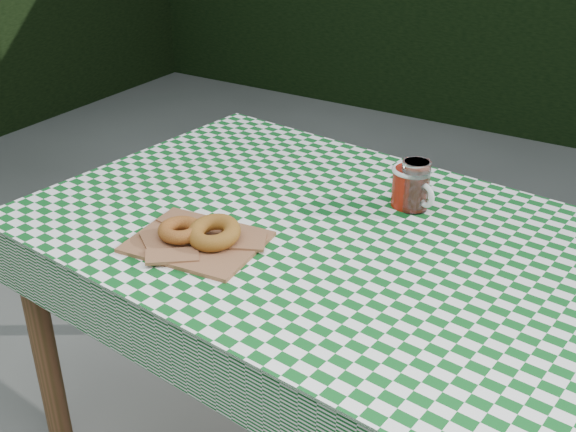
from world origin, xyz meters
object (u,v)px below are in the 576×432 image
Objects in this scene: paper_bag at (197,241)px; drinking_glass at (415,185)px; coffee_mug at (410,187)px; table at (324,367)px.

drinking_glass reaches higher than paper_bag.
paper_bag is at bearing -99.86° from coffee_mug.
paper_bag is 0.51m from drinking_glass.
paper_bag is (-0.20, -0.20, 0.39)m from table.
table is 4.95× the size of paper_bag.
table is 0.49m from drinking_glass.
table is at bearing -121.73° from drinking_glass.
coffee_mug reaches higher than paper_bag.
coffee_mug is (0.10, 0.20, 0.43)m from table.
coffee_mug reaches higher than table.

